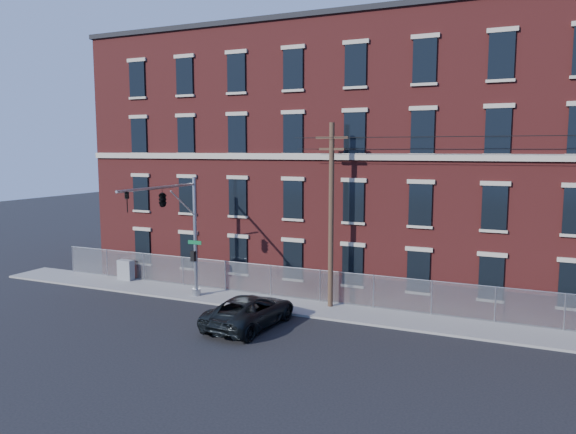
# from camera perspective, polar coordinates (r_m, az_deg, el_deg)

# --- Properties ---
(ground) EXTENTS (140.00, 140.00, 0.00)m
(ground) POSITION_cam_1_polar(r_m,az_deg,el_deg) (26.44, -3.93, -12.15)
(ground) COLOR black
(ground) RESTS_ON ground
(sidewalk) EXTENTS (65.00, 3.00, 0.12)m
(sidewalk) POSITION_cam_1_polar(r_m,az_deg,el_deg) (28.38, 23.78, -11.26)
(sidewalk) COLOR gray
(sidewalk) RESTS_ON ground
(mill_building) EXTENTS (55.30, 14.32, 16.30)m
(mill_building) POSITION_cam_1_polar(r_m,az_deg,el_deg) (35.97, 24.51, 5.57)
(mill_building) COLOR maroon
(mill_building) RESTS_ON ground
(chain_link_fence) EXTENTS (59.06, 0.06, 1.85)m
(chain_link_fence) POSITION_cam_1_polar(r_m,az_deg,el_deg) (29.35, 23.90, -8.64)
(chain_link_fence) COLOR #A5A8AD
(chain_link_fence) RESTS_ON ground
(traffic_signal_mast) EXTENTS (0.90, 6.75, 7.00)m
(traffic_signal_mast) POSITION_cam_1_polar(r_m,az_deg,el_deg) (30.20, -12.17, 0.62)
(traffic_signal_mast) COLOR #9EA0A5
(traffic_signal_mast) RESTS_ON ground
(utility_pole_near) EXTENTS (1.80, 0.28, 10.00)m
(utility_pole_near) POSITION_cam_1_polar(r_m,az_deg,el_deg) (29.49, 4.53, 0.51)
(utility_pole_near) COLOR #4D3626
(utility_pole_near) RESTS_ON ground
(pickup_truck) EXTENTS (3.06, 5.83, 1.57)m
(pickup_truck) POSITION_cam_1_polar(r_m,az_deg,el_deg) (27.34, -3.99, -9.77)
(pickup_truck) COLOR black
(pickup_truck) RESTS_ON ground
(utility_cabinet) EXTENTS (1.07, 0.56, 1.33)m
(utility_cabinet) POSITION_cam_1_polar(r_m,az_deg,el_deg) (37.77, -16.59, -5.32)
(utility_cabinet) COLOR gray
(utility_cabinet) RESTS_ON sidewalk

